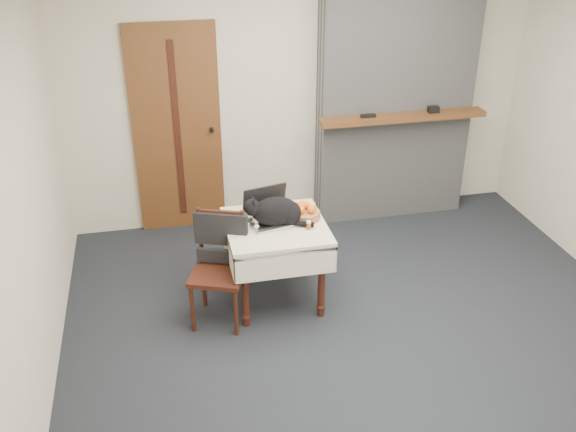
# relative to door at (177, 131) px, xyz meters

# --- Properties ---
(ground) EXTENTS (4.50, 4.50, 0.00)m
(ground) POSITION_rel_door_xyz_m (1.20, -1.97, -1.00)
(ground) COLOR black
(ground) RESTS_ON ground
(room_shell) EXTENTS (4.52, 4.01, 2.61)m
(room_shell) POSITION_rel_door_xyz_m (1.20, -1.51, 0.76)
(room_shell) COLOR beige
(room_shell) RESTS_ON ground
(door) EXTENTS (0.82, 0.10, 2.00)m
(door) POSITION_rel_door_xyz_m (0.00, 0.00, 0.00)
(door) COLOR brown
(door) RESTS_ON ground
(chimney) EXTENTS (1.62, 0.48, 2.60)m
(chimney) POSITION_rel_door_xyz_m (2.10, -0.13, 0.30)
(chimney) COLOR gray
(chimney) RESTS_ON ground
(side_table) EXTENTS (0.78, 0.78, 0.70)m
(side_table) POSITION_rel_door_xyz_m (0.64, -1.46, -0.41)
(side_table) COLOR #391B0F
(side_table) RESTS_ON ground
(laptop) EXTENTS (0.42, 0.38, 0.27)m
(laptop) POSITION_rel_door_xyz_m (0.61, -1.38, -0.23)
(laptop) COLOR #B7B7BC
(laptop) RESTS_ON side_table
(cat) EXTENTS (0.54, 0.24, 0.27)m
(cat) POSITION_rel_door_xyz_m (0.65, -1.47, -0.19)
(cat) COLOR black
(cat) RESTS_ON side_table
(cream_jar) EXTENTS (0.06, 0.06, 0.07)m
(cream_jar) POSITION_rel_door_xyz_m (0.40, -1.52, -0.27)
(cream_jar) COLOR silver
(cream_jar) RESTS_ON side_table
(pill_bottle) EXTENTS (0.03, 0.03, 0.07)m
(pill_bottle) POSITION_rel_door_xyz_m (0.88, -1.60, -0.26)
(pill_bottle) COLOR #994112
(pill_bottle) RESTS_ON side_table
(fruit_basket) EXTENTS (0.23, 0.23, 0.13)m
(fruit_basket) POSITION_rel_door_xyz_m (0.89, -1.41, -0.25)
(fruit_basket) COLOR #B07947
(fruit_basket) RESTS_ON side_table
(desk_clutter) EXTENTS (0.14, 0.03, 0.01)m
(desk_clutter) POSITION_rel_door_xyz_m (0.83, -1.40, -0.30)
(desk_clutter) COLOR black
(desk_clutter) RESTS_ON side_table
(chair) EXTENTS (0.51, 0.51, 0.89)m
(chair) POSITION_rel_door_xyz_m (0.19, -1.56, -0.43)
(chair) COLOR #391B0F
(chair) RESTS_ON ground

